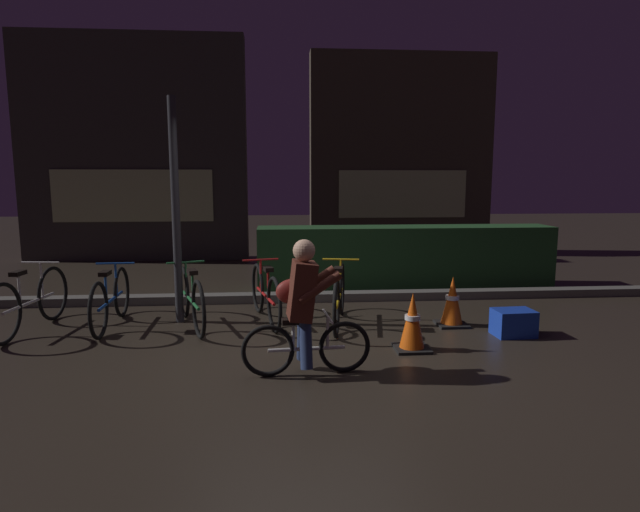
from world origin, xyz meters
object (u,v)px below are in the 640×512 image
object	(u,v)px
street_post	(176,212)
traffic_cone_far	(452,302)
parked_bike_center_left	(191,299)
parked_bike_leftmost	(30,302)
cyclist	(303,307)
parked_bike_right_mid	(339,297)
blue_crate	(513,323)
parked_bike_center_right	(265,295)
traffic_cone_near	(412,322)
parked_bike_left_mid	(111,299)

from	to	relation	value
street_post	traffic_cone_far	distance (m)	3.53
parked_bike_center_left	traffic_cone_far	world-z (taller)	parked_bike_center_left
parked_bike_leftmost	cyclist	size ratio (longest dim) A/B	1.36
street_post	parked_bike_center_left	bearing A→B (deg)	-53.70
parked_bike_right_mid	traffic_cone_far	distance (m)	1.37
street_post	cyclist	xyz separation A→B (m)	(1.45, -1.89, -0.74)
cyclist	parked_bike_right_mid	bearing A→B (deg)	67.43
traffic_cone_far	blue_crate	xyz separation A→B (m)	(0.56, -0.47, -0.14)
traffic_cone_far	blue_crate	bearing A→B (deg)	-39.96
parked_bike_right_mid	street_post	bearing A→B (deg)	91.73
street_post	parked_bike_center_right	bearing A→B (deg)	-3.74
traffic_cone_far	blue_crate	distance (m)	0.75
street_post	traffic_cone_near	size ratio (longest dim) A/B	4.49
cyclist	parked_bike_center_left	bearing A→B (deg)	123.12
parked_bike_right_mid	parked_bike_leftmost	bearing A→B (deg)	100.06
parked_bike_leftmost	cyclist	xyz separation A→B (m)	(3.11, -1.60, 0.27)
parked_bike_center_left	parked_bike_right_mid	xyz separation A→B (m)	(1.79, -0.05, 0.01)
parked_bike_leftmost	traffic_cone_far	xyz separation A→B (m)	(4.99, -0.15, -0.06)
parked_bike_center_left	traffic_cone_far	size ratio (longest dim) A/B	2.60
parked_bike_center_right	parked_bike_leftmost	bearing A→B (deg)	81.31
parked_bike_center_left	parked_bike_leftmost	bearing A→B (deg)	72.14
traffic_cone_near	blue_crate	bearing A→B (deg)	17.39
parked_bike_right_mid	blue_crate	world-z (taller)	parked_bike_right_mid
street_post	parked_bike_right_mid	world-z (taller)	street_post
parked_bike_leftmost	parked_bike_center_right	size ratio (longest dim) A/B	1.06
street_post	traffic_cone_near	distance (m)	3.11
parked_bike_left_mid	blue_crate	world-z (taller)	parked_bike_left_mid
cyclist	parked_bike_center_right	bearing A→B (deg)	97.24
parked_bike_center_right	cyclist	bearing A→B (deg)	178.75
parked_bike_center_left	parked_bike_center_right	size ratio (longest dim) A/B	0.98
blue_crate	parked_bike_center_right	bearing A→B (deg)	163.61
blue_crate	cyclist	bearing A→B (deg)	-158.01
parked_bike_center_left	cyclist	xyz separation A→B (m)	(1.27, -1.64, 0.28)
parked_bike_center_left	traffic_cone_far	distance (m)	3.16
parked_bike_center_right	blue_crate	distance (m)	2.95
blue_crate	parked_bike_leftmost	bearing A→B (deg)	173.66
parked_bike_right_mid	blue_crate	distance (m)	2.03
parked_bike_center_right	traffic_cone_near	world-z (taller)	parked_bike_center_right
traffic_cone_near	cyclist	size ratio (longest dim) A/B	0.49
parked_bike_right_mid	blue_crate	bearing A→B (deg)	-97.21
traffic_cone_near	cyclist	world-z (taller)	cyclist
parked_bike_right_mid	cyclist	world-z (taller)	cyclist
blue_crate	traffic_cone_near	bearing A→B (deg)	-162.61
parked_bike_center_right	traffic_cone_far	size ratio (longest dim) A/B	2.64
street_post	blue_crate	bearing A→B (deg)	-13.02
parked_bike_right_mid	parked_bike_center_right	bearing A→B (deg)	86.19
parked_bike_left_mid	blue_crate	size ratio (longest dim) A/B	3.68
parked_bike_center_right	parked_bike_right_mid	distance (m)	0.92
street_post	traffic_cone_far	size ratio (longest dim) A/B	4.51
parked_bike_left_mid	parked_bike_center_left	distance (m)	0.96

